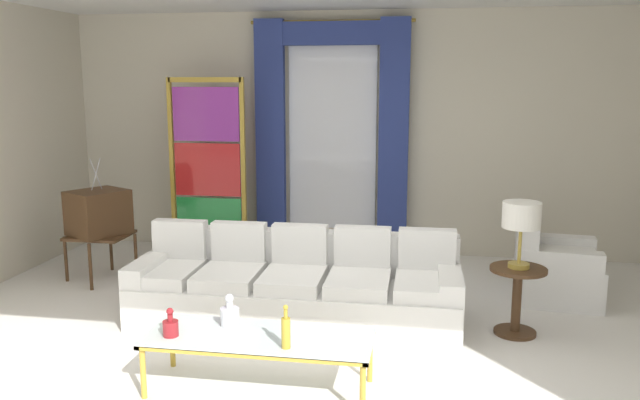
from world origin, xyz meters
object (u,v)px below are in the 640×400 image
at_px(coffee_table, 259,339).
at_px(bottle_crystal_tall, 286,331).
at_px(vintage_tv, 98,215).
at_px(round_side_table, 517,295).
at_px(bottle_blue_decanter, 230,315).
at_px(bottle_amber_squat, 171,327).
at_px(couch_white_long, 297,288).
at_px(peacock_figurine, 243,250).
at_px(table_lamp_brass, 521,218).
at_px(stained_glass_divider, 208,173).
at_px(armchair_white, 551,271).

height_order(coffee_table, bottle_crystal_tall, bottle_crystal_tall).
relative_size(vintage_tv, round_side_table, 2.26).
distance_m(bottle_blue_decanter, bottle_amber_squat, 0.43).
height_order(couch_white_long, round_side_table, couch_white_long).
distance_m(peacock_figurine, table_lamp_brass, 3.35).
xyz_separation_m(couch_white_long, bottle_amber_squat, (-0.59, -1.48, 0.17)).
bearing_deg(coffee_table, bottle_blue_decanter, 150.85).
relative_size(bottle_blue_decanter, vintage_tv, 0.18).
height_order(couch_white_long, bottle_blue_decanter, couch_white_long).
relative_size(bottle_blue_decanter, stained_glass_divider, 0.11).
bearing_deg(peacock_figurine, armchair_white, -8.20).
xyz_separation_m(coffee_table, round_side_table, (1.92, 1.36, -0.02)).
xyz_separation_m(bottle_crystal_tall, peacock_figurine, (-1.20, 3.05, -0.31)).
height_order(armchair_white, table_lamp_brass, table_lamp_brass).
height_order(coffee_table, round_side_table, round_side_table).
bearing_deg(armchair_white, stained_glass_divider, 167.30).
bearing_deg(round_side_table, stained_glass_divider, 151.02).
relative_size(vintage_tv, armchair_white, 1.49).
bearing_deg(round_side_table, bottle_amber_squat, -149.53).
xyz_separation_m(bottle_blue_decanter, vintage_tv, (-2.13, 2.07, 0.24)).
xyz_separation_m(bottle_crystal_tall, bottle_amber_squat, (-0.84, 0.07, -0.05)).
bearing_deg(vintage_tv, round_side_table, -11.13).
bearing_deg(table_lamp_brass, bottle_crystal_tall, -137.34).
xyz_separation_m(bottle_blue_decanter, peacock_figurine, (-0.71, 2.72, -0.27)).
bearing_deg(bottle_amber_squat, bottle_blue_decanter, 37.15).
distance_m(vintage_tv, table_lamp_brass, 4.39).
bearing_deg(couch_white_long, coffee_table, -89.47).
relative_size(stained_glass_divider, round_side_table, 3.70).
xyz_separation_m(bottle_blue_decanter, round_side_table, (2.18, 1.22, -0.14)).
relative_size(coffee_table, peacock_figurine, 2.66).
xyz_separation_m(stained_glass_divider, peacock_figurine, (0.54, -0.39, -0.84)).
xyz_separation_m(vintage_tv, stained_glass_divider, (0.88, 1.05, 0.33)).
height_order(couch_white_long, table_lamp_brass, table_lamp_brass).
distance_m(bottle_amber_squat, armchair_white, 3.90).
bearing_deg(armchair_white, bottle_amber_squat, -140.01).
bearing_deg(bottle_blue_decanter, coffee_table, -29.15).
xyz_separation_m(coffee_table, peacock_figurine, (-0.96, 2.86, -0.16)).
distance_m(bottle_crystal_tall, stained_glass_divider, 3.89).
distance_m(coffee_table, bottle_blue_decanter, 0.32).
relative_size(bottle_blue_decanter, armchair_white, 0.26).
bearing_deg(couch_white_long, vintage_tv, 160.28).
bearing_deg(bottle_crystal_tall, bottle_blue_decanter, 146.17).
xyz_separation_m(coffee_table, bottle_crystal_tall, (0.23, -0.19, 0.15)).
bearing_deg(peacock_figurine, bottle_blue_decanter, -75.46).
xyz_separation_m(couch_white_long, table_lamp_brass, (1.93, 0.00, 0.72)).
bearing_deg(couch_white_long, round_side_table, 0.11).
height_order(bottle_blue_decanter, vintage_tv, vintage_tv).
xyz_separation_m(bottle_crystal_tall, armchair_white, (2.14, 2.57, -0.24)).
relative_size(couch_white_long, round_side_table, 4.92).
distance_m(round_side_table, table_lamp_brass, 0.67).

